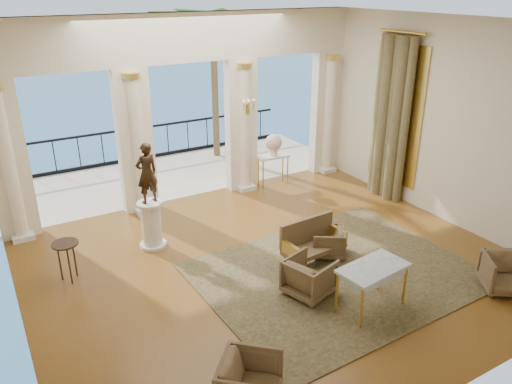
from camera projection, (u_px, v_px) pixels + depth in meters
floor at (274, 265)px, 9.77m from camera, size 9.00×9.00×0.00m
room_walls at (315, 138)px, 7.76m from camera, size 9.00×9.00×9.00m
arcade at (190, 98)px, 11.80m from camera, size 9.00×0.56×4.50m
terrace at (167, 175)px, 14.40m from camera, size 10.00×3.60×0.10m
balustrade at (147, 146)px, 15.49m from camera, size 9.00×0.06×1.03m
palm_tree at (213, 20)px, 14.35m from camera, size 2.00×2.00×4.50m
sea at (7, 82)px, 59.78m from camera, size 160.00×160.00×0.00m
curtain at (391, 119)px, 12.17m from camera, size 0.33×1.40×4.09m
window_frame at (397, 115)px, 12.22m from camera, size 0.04×1.60×3.40m
wall_sconce at (248, 108)px, 12.34m from camera, size 0.30×0.11×0.33m
rug at (336, 274)px, 9.46m from camera, size 5.12×4.04×0.02m
armchair_a at (250, 382)px, 6.40m from camera, size 1.03×1.04×0.78m
armchair_b at (506, 272)px, 8.84m from camera, size 0.99×0.98×0.75m
armchair_c at (328, 241)px, 10.00m from camera, size 0.85×0.86×0.65m
armchair_d at (309, 275)px, 8.73m from camera, size 0.88×0.92×0.77m
settee at (311, 241)px, 9.80m from camera, size 1.31×0.62×0.85m
game_table at (373, 271)px, 8.20m from camera, size 1.25×0.78×0.81m
pedestal at (152, 225)px, 10.27m from camera, size 0.55×0.55×1.01m
statue at (147, 173)px, 9.82m from camera, size 0.50×0.38×1.25m
console_table at (273, 161)px, 13.35m from camera, size 0.90×0.40×0.83m
urn at (273, 144)px, 13.16m from camera, size 0.44×0.44×0.59m
side_table at (66, 248)px, 9.03m from camera, size 0.48×0.48×0.78m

